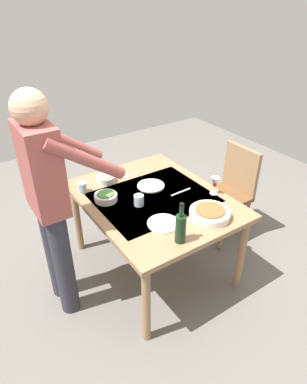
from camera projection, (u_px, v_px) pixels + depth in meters
ground_plane at (153, 265)px, 3.03m from camera, size 6.00×6.00×0.00m
dining_table at (153, 205)px, 2.68m from camera, size 1.32×1.05×0.73m
chair_near at (231, 187)px, 3.18m from camera, size 0.40×0.40×0.91m
person_server at (50, 198)px, 2.20m from camera, size 0.42×0.61×1.69m
wine_bottle at (181, 228)px, 2.13m from camera, size 0.07×0.07×0.30m
wine_glass_left at (215, 183)px, 2.64m from camera, size 0.07×0.07×0.15m
water_cup_near_left at (139, 200)px, 2.53m from camera, size 0.08×0.08×0.09m
water_cup_near_right at (82, 188)px, 2.69m from camera, size 0.07×0.07×0.09m
serving_bowl_pasta at (210, 213)px, 2.40m from camera, size 0.30×0.30×0.07m
side_bowl_salad at (106, 197)px, 2.59m from camera, size 0.18×0.18×0.07m
side_bowl_bread at (106, 178)px, 2.85m from camera, size 0.16×0.16×0.07m
dinner_plate_near at (151, 186)px, 2.79m from camera, size 0.23×0.23×0.01m
dinner_plate_far at (163, 223)px, 2.34m from camera, size 0.23×0.23×0.01m
table_knife at (181, 192)px, 2.71m from camera, size 0.02×0.20×0.00m
table_fork at (130, 176)px, 2.96m from camera, size 0.03×0.18×0.00m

